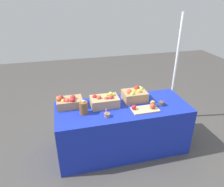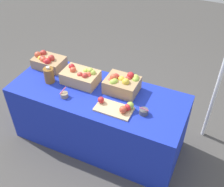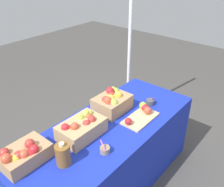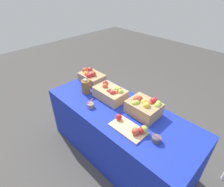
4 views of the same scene
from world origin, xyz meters
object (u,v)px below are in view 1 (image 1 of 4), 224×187
apple_crate_left (69,102)px  cider_jug (83,108)px  tent_pole (175,71)px  cutting_board_front (147,107)px  apple_crate_middle (105,101)px  apple_crate_right (135,95)px  sample_bowl_near (162,103)px  sample_bowl_mid (107,115)px

apple_crate_left → cider_jug: 0.29m
apple_crate_left → tent_pole: size_ratio=0.18×
apple_crate_left → cutting_board_front: size_ratio=0.95×
apple_crate_middle → apple_crate_right: size_ratio=1.14×
apple_crate_left → sample_bowl_near: apple_crate_left is taller
cutting_board_front → apple_crate_left: bearing=162.2°
sample_bowl_mid → cider_jug: bearing=151.2°
sample_bowl_mid → apple_crate_middle: bearing=82.0°
apple_crate_middle → cider_jug: bearing=-157.3°
apple_crate_middle → sample_bowl_mid: (-0.04, -0.29, -0.05)m
apple_crate_left → sample_bowl_mid: (0.46, -0.39, -0.05)m
apple_crate_middle → cider_jug: 0.35m
sample_bowl_mid → cutting_board_front: bearing=5.1°
apple_crate_right → sample_bowl_mid: bearing=-145.5°
apple_crate_middle → sample_bowl_near: bearing=-13.2°
sample_bowl_near → apple_crate_left: bearing=167.7°
apple_crate_right → sample_bowl_near: (0.33, -0.24, -0.06)m
cutting_board_front → apple_crate_right: bearing=105.7°
cutting_board_front → cider_jug: size_ratio=1.91×
apple_crate_left → apple_crate_right: bearing=-2.6°
cutting_board_front → tent_pole: bearing=42.4°
apple_crate_middle → apple_crate_right: 0.46m
apple_crate_right → sample_bowl_mid: 0.61m
apple_crate_right → cider_jug: bearing=-166.5°
apple_crate_right → sample_bowl_mid: size_ratio=3.31×
apple_crate_right → cider_jug: apple_crate_right is taller
apple_crate_middle → tent_pole: size_ratio=0.20×
apple_crate_right → tent_pole: size_ratio=0.18×
cider_jug → apple_crate_right: bearing=13.5°
cutting_board_front → tent_pole: 1.14m
cutting_board_front → sample_bowl_mid: sample_bowl_mid is taller
apple_crate_middle → cider_jug: cider_jug is taller
tent_pole → apple_crate_left: bearing=-167.2°
sample_bowl_near → cider_jug: cider_jug is taller
cider_jug → tent_pole: size_ratio=0.10×
sample_bowl_near → apple_crate_right: bearing=144.3°
tent_pole → apple_crate_middle: bearing=-159.2°
apple_crate_middle → cutting_board_front: size_ratio=1.05×
apple_crate_right → sample_bowl_mid: (-0.50, -0.34, -0.07)m
sample_bowl_near → tent_pole: bearing=50.4°
apple_crate_middle → tent_pole: tent_pole is taller
apple_crate_left → tent_pole: tent_pole is taller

